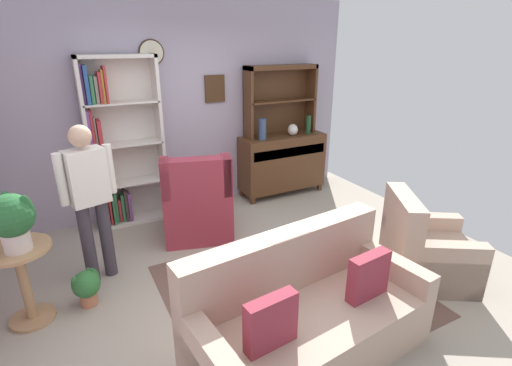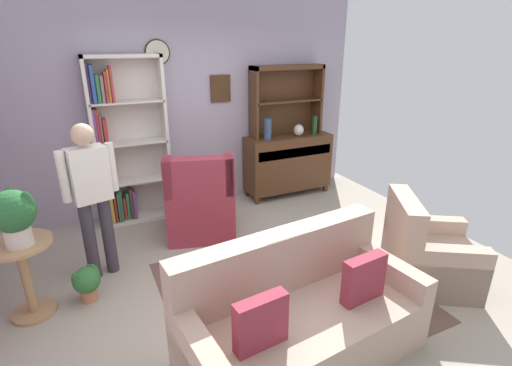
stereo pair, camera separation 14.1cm
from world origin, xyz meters
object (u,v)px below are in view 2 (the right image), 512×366
Objects in this scene: sideboard_hutch at (286,91)px; person_reading at (92,192)px; bottle_wine at (315,125)px; armchair_floral at (426,255)px; vase_round at (299,130)px; potted_plant_small at (87,281)px; sideboard at (288,162)px; potted_plant_large at (13,214)px; wingback_chair at (200,206)px; vase_tall at (268,129)px; bookshelf at (124,146)px; plant_stand at (25,271)px; couch_floral at (299,318)px.

sideboard_hutch is 0.71× the size of person_reading.
armchair_floral is at bearing -97.10° from bottle_wine.
potted_plant_small is at bearing -155.09° from vase_round.
sideboard is at bearing -90.00° from sideboard_hutch.
vase_round is at bearing 24.91° from potted_plant_small.
sideboard_hutch is at bearing 26.10° from potted_plant_large.
armchair_floral is 2.52m from wingback_chair.
bottle_wine is 4.02m from potted_plant_large.
bookshelf is at bearing 175.11° from vase_tall.
person_reading is (0.61, 0.38, 0.47)m from plant_stand.
vase_tall is at bearing 23.13° from person_reading.
bottle_wine is (0.26, -0.02, 0.05)m from vase_round.
vase_tall is (-0.39, -0.08, 0.56)m from sideboard.
potted_plant_large is at bearing 163.00° from armchair_floral.
potted_plant_large reaches higher than wingback_chair.
wingback_chair is 1.32m from person_reading.
vase_round is 1.97m from wingback_chair.
wingback_chair reaches higher than sideboard.
bottle_wine is at bearing -12.89° from sideboard.
person_reading is (-2.86, 1.49, 0.62)m from armchair_floral.
couch_floral is (-1.65, -2.78, -0.69)m from vase_round.
armchair_floral is 1.50× the size of plant_stand.
vase_round reaches higher than armchair_floral.
vase_tall is at bearing 28.98° from potted_plant_small.
vase_tall reaches higher than armchair_floral.
bookshelf is 6.23× the size of potted_plant_small.
potted_plant_large is 0.89m from potted_plant_small.
sideboard is 0.83× the size of person_reading.
sideboard_hutch is at bearing 25.15° from plant_stand.
bottle_wine is 0.26× the size of armchair_floral.
potted_plant_small is at bearing -112.43° from person_reading.
vase_tall is 3.04m from potted_plant_small.
person_reading is (-2.78, -1.21, -0.65)m from sideboard_hutch.
potted_plant_small is at bearing -151.02° from vase_tall.
bookshelf reaches higher than person_reading.
couch_floral is 1.62m from armchair_floral.
potted_plant_small is (-0.62, -1.58, -0.82)m from bookshelf.
person_reading reaches higher than wingback_chair.
couch_floral is at bearing -87.32° from wingback_chair.
wingback_chair is at bearing 29.87° from potted_plant_small.
vase_tall is at bearing -168.37° from sideboard.
potted_plant_small is (0.42, 0.05, -0.78)m from potted_plant_large.
bookshelf is 1.62× the size of sideboard.
sideboard_hutch is at bearing 23.52° from person_reading.
vase_tall is at bearing -178.51° from vase_round.
armchair_floral is (0.08, -2.70, -1.27)m from sideboard_hutch.
potted_plant_small is (-2.94, -1.49, -0.31)m from sideboard.
sideboard is at bearing 167.11° from bottle_wine.
bottle_wine is 2.64m from armchair_floral.
armchair_floral is at bearing -17.00° from potted_plant_large.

